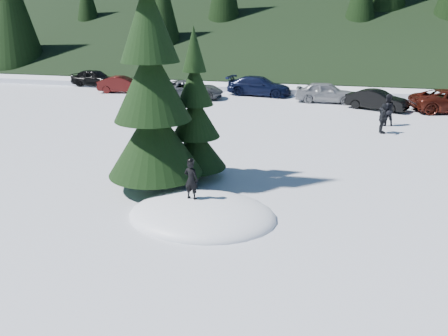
% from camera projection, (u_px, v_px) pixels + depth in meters
% --- Properties ---
extents(ground, '(200.00, 200.00, 0.00)m').
position_uv_depth(ground, '(202.00, 216.00, 13.04)').
color(ground, white).
rests_on(ground, ground).
extents(snow_mound, '(4.48, 3.52, 0.96)m').
position_uv_depth(snow_mound, '(202.00, 216.00, 13.04)').
color(snow_mound, white).
rests_on(snow_mound, ground).
extents(spruce_tall, '(3.20, 3.20, 8.60)m').
position_uv_depth(spruce_tall, '(152.00, 92.00, 14.11)').
color(spruce_tall, black).
rests_on(spruce_tall, ground).
extents(spruce_short, '(2.20, 2.20, 5.37)m').
position_uv_depth(spruce_short, '(195.00, 121.00, 15.56)').
color(spruce_short, black).
rests_on(spruce_short, ground).
extents(child_skier, '(0.48, 0.36, 1.20)m').
position_uv_depth(child_skier, '(191.00, 180.00, 12.90)').
color(child_skier, black).
rests_on(child_skier, snow_mound).
extents(adult_0, '(1.02, 0.92, 1.71)m').
position_uv_depth(adult_0, '(387.00, 110.00, 23.64)').
color(adult_0, black).
rests_on(adult_0, ground).
extents(adult_1, '(0.58, 0.96, 1.54)m').
position_uv_depth(adult_1, '(383.00, 119.00, 22.05)').
color(adult_1, black).
rests_on(adult_1, ground).
extents(car_0, '(4.36, 2.17, 1.43)m').
position_uv_depth(car_0, '(95.00, 78.00, 37.06)').
color(car_0, black).
rests_on(car_0, ground).
extents(car_1, '(3.99, 2.01, 1.25)m').
position_uv_depth(car_1, '(123.00, 84.00, 34.08)').
color(car_1, '#400D0B').
rests_on(car_1, ground).
extents(car_2, '(5.09, 3.05, 1.32)m').
position_uv_depth(car_2, '(190.00, 90.00, 31.46)').
color(car_2, '#46494D').
rests_on(car_2, ground).
extents(car_3, '(5.07, 2.57, 1.41)m').
position_uv_depth(car_3, '(259.00, 86.00, 32.79)').
color(car_3, black).
rests_on(car_3, ground).
extents(car_4, '(4.17, 1.74, 1.41)m').
position_uv_depth(car_4, '(326.00, 92.00, 30.10)').
color(car_4, gray).
rests_on(car_4, ground).
extents(car_5, '(4.01, 2.72, 1.25)m').
position_uv_depth(car_5, '(377.00, 100.00, 27.75)').
color(car_5, black).
rests_on(car_5, ground).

